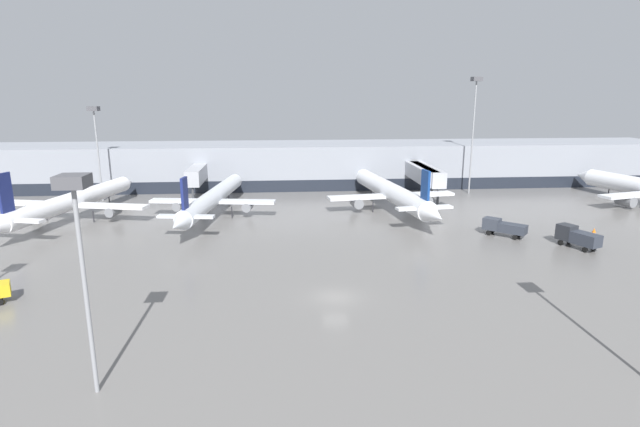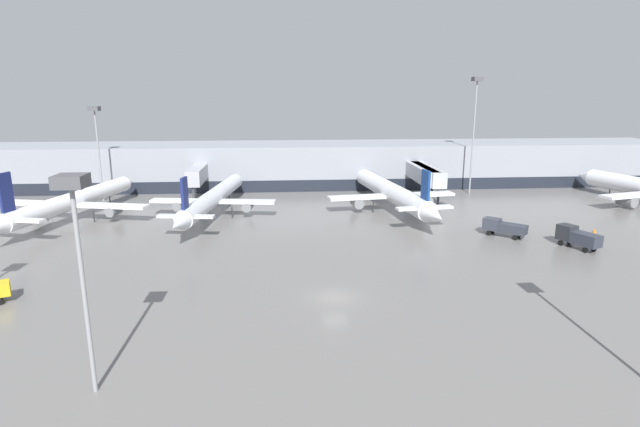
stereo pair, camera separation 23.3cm
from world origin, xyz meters
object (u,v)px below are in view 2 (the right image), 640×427
at_px(parked_jet_2, 392,193).
at_px(service_truck_1, 504,227).
at_px(parked_jet_0, 72,201).
at_px(apron_light_mast_2, 75,220).
at_px(traffic_cone_1, 595,231).
at_px(parked_jet_3, 213,198).
at_px(apron_light_mast_4, 476,105).
at_px(apron_light_mast_0, 96,126).
at_px(service_truck_0, 577,237).

xyz_separation_m(parked_jet_2, service_truck_1, (12.14, -17.03, -1.70)).
xyz_separation_m(parked_jet_0, apron_light_mast_2, (20.07, -48.29, 8.97)).
relative_size(parked_jet_0, traffic_cone_1, 58.42).
distance_m(parked_jet_2, service_truck_1, 20.98).
height_order(service_truck_1, traffic_cone_1, service_truck_1).
relative_size(parked_jet_3, apron_light_mast_4, 1.66).
bearing_deg(parked_jet_3, parked_jet_0, 99.65).
relative_size(parked_jet_3, service_truck_1, 6.81).
xyz_separation_m(apron_light_mast_0, apron_light_mast_2, (20.36, -63.01, -1.73)).
relative_size(traffic_cone_1, apron_light_mast_2, 0.04).
bearing_deg(traffic_cone_1, parked_jet_3, 165.83).
bearing_deg(parked_jet_0, apron_light_mast_4, -63.94).
xyz_separation_m(service_truck_0, traffic_cone_1, (6.86, 6.75, -1.23)).
distance_m(service_truck_0, apron_light_mast_0, 80.31).
relative_size(parked_jet_0, apron_light_mast_4, 1.61).
bearing_deg(apron_light_mast_4, service_truck_0, -89.30).
bearing_deg(parked_jet_0, traffic_cone_1, -86.68).
bearing_deg(service_truck_1, parked_jet_2, -11.73).
height_order(parked_jet_0, traffic_cone_1, parked_jet_0).
relative_size(apron_light_mast_0, apron_light_mast_4, 0.76).
distance_m(service_truck_0, service_truck_1, 9.33).
distance_m(service_truck_0, traffic_cone_1, 9.70).
height_order(parked_jet_0, service_truck_1, parked_jet_0).
distance_m(service_truck_1, apron_light_mast_2, 56.37).
height_order(parked_jet_3, apron_light_mast_2, apron_light_mast_2).
relative_size(parked_jet_2, service_truck_1, 7.08).
relative_size(parked_jet_2, apron_light_mast_4, 1.73).
distance_m(traffic_cone_1, apron_light_mast_0, 84.12).
distance_m(parked_jet_2, service_truck_0, 30.07).
bearing_deg(traffic_cone_1, service_truck_1, -176.86).
height_order(parked_jet_2, apron_light_mast_0, apron_light_mast_0).
distance_m(parked_jet_3, traffic_cone_1, 57.78).
bearing_deg(parked_jet_2, apron_light_mast_0, 69.41).
height_order(service_truck_0, apron_light_mast_2, apron_light_mast_2).
relative_size(parked_jet_0, service_truck_0, 6.23).
relative_size(parked_jet_0, service_truck_1, 6.60).
relative_size(parked_jet_2, apron_light_mast_0, 2.26).
xyz_separation_m(parked_jet_0, parked_jet_3, (21.84, 0.57, 0.04)).
height_order(parked_jet_2, service_truck_1, parked_jet_2).
xyz_separation_m(service_truck_0, apron_light_mast_4, (-0.45, 36.39, 15.76)).
height_order(parked_jet_0, apron_light_mast_0, apron_light_mast_0).
distance_m(parked_jet_0, parked_jet_2, 51.72).
height_order(parked_jet_2, service_truck_0, parked_jet_2).
xyz_separation_m(parked_jet_2, service_truck_0, (19.29, -23.02, -1.54)).
height_order(service_truck_1, apron_light_mast_0, apron_light_mast_0).
height_order(parked_jet_0, parked_jet_3, parked_jet_0).
xyz_separation_m(parked_jet_0, traffic_cone_1, (77.80, -13.55, -2.70)).
distance_m(traffic_cone_1, apron_light_mast_2, 68.38).
bearing_deg(service_truck_0, apron_light_mast_2, 95.75).
bearing_deg(apron_light_mast_0, service_truck_0, -26.18).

